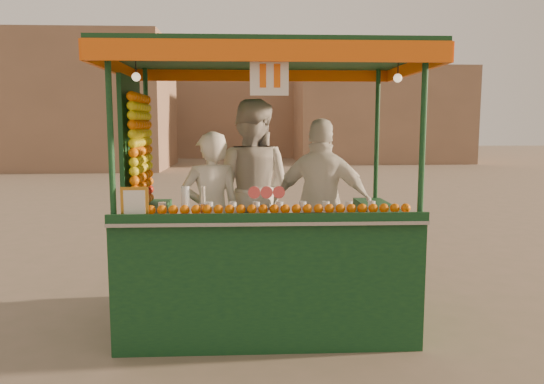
{
  "coord_description": "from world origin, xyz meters",
  "views": [
    {
      "loc": [
        -0.3,
        -5.03,
        2.0
      ],
      "look_at": [
        -0.06,
        0.14,
        1.33
      ],
      "focal_mm": 34.37,
      "sensor_mm": 36.0,
      "label": 1
    }
  ],
  "objects_px": {
    "juice_cart": "(258,239)",
    "vendor_left": "(211,213)",
    "vendor_middle": "(251,190)",
    "vendor_right": "(322,205)"
  },
  "relations": [
    {
      "from": "juice_cart",
      "to": "vendor_right",
      "type": "height_order",
      "value": "juice_cart"
    },
    {
      "from": "vendor_left",
      "to": "vendor_middle",
      "type": "bearing_deg",
      "value": -139.85
    },
    {
      "from": "juice_cart",
      "to": "vendor_middle",
      "type": "bearing_deg",
      "value": 96.66
    },
    {
      "from": "juice_cart",
      "to": "vendor_left",
      "type": "xyz_separation_m",
      "value": [
        -0.47,
        0.08,
        0.25
      ]
    },
    {
      "from": "juice_cart",
      "to": "vendor_middle",
      "type": "height_order",
      "value": "juice_cart"
    },
    {
      "from": "vendor_right",
      "to": "vendor_left",
      "type": "bearing_deg",
      "value": 19.17
    },
    {
      "from": "vendor_right",
      "to": "vendor_middle",
      "type": "bearing_deg",
      "value": -16.41
    },
    {
      "from": "juice_cart",
      "to": "vendor_middle",
      "type": "distance_m",
      "value": 0.74
    },
    {
      "from": "juice_cart",
      "to": "vendor_middle",
      "type": "relative_size",
      "value": 1.52
    },
    {
      "from": "juice_cart",
      "to": "vendor_left",
      "type": "distance_m",
      "value": 0.53
    }
  ]
}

